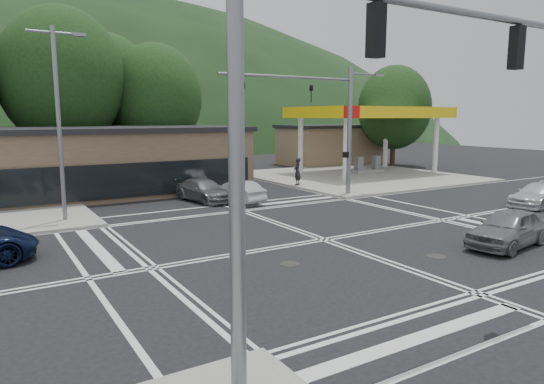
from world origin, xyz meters
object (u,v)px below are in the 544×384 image
car_queue_a (238,192)px  car_northbound (204,190)px  car_grey_center (508,228)px  pedestrian (297,171)px  car_queue_b (190,172)px  car_silver_east (538,195)px

car_queue_a → car_northbound: car_northbound is taller
car_queue_a → car_grey_center: bearing=98.6°
car_queue_a → pedestrian: (6.50, 3.32, 0.48)m
car_grey_center → car_queue_b: 23.52m
car_queue_b → car_northbound: 8.02m
car_silver_east → pedestrian: pedestrian is taller
car_silver_east → pedestrian: (-7.30, 13.20, 0.47)m
car_silver_east → car_northbound: bearing=-132.9°
car_grey_center → car_silver_east: bearing=105.6°
car_silver_east → car_queue_a: (-13.80, 9.88, -0.01)m
car_queue_a → car_silver_east: bearing=135.4°
car_grey_center → car_queue_a: 14.77m
car_queue_b → pedestrian: pedestrian is taller
pedestrian → car_queue_b: bearing=-79.9°
car_queue_a → car_queue_b: car_queue_b is taller
car_northbound → car_grey_center: bearing=-78.4°
car_grey_center → pedestrian: size_ratio=2.21×
car_northbound → pedestrian: (8.00, 1.86, 0.47)m
car_grey_center → car_silver_east: (9.33, 4.20, -0.08)m
car_grey_center → pedestrian: bearing=164.7°
car_queue_a → pedestrian: bearing=-162.0°
car_silver_east → car_queue_a: 16.97m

